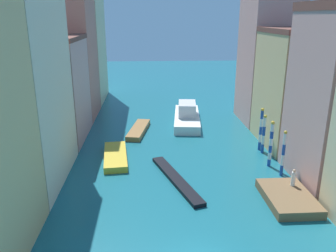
# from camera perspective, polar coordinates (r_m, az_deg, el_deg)

# --- Properties ---
(ground_plane) EXTENTS (154.00, 154.00, 0.00)m
(ground_plane) POSITION_cam_1_polar(r_m,az_deg,el_deg) (44.43, 0.45, -1.60)
(ground_plane) COLOR #196070
(building_left_1) EXTENTS (6.55, 12.16, 17.21)m
(building_left_1) POSITION_cam_1_polar(r_m,az_deg,el_deg) (32.78, -23.31, 5.54)
(building_left_1) COLOR beige
(building_left_1) RESTS_ON ground
(building_left_2) EXTENTS (6.55, 10.68, 12.56)m
(building_left_2) POSITION_cam_1_polar(r_m,az_deg,el_deg) (44.16, -18.07, 5.87)
(building_left_2) COLOR tan
(building_left_2) RESTS_ON ground
(building_left_3) EXTENTS (6.55, 9.46, 21.17)m
(building_left_3) POSITION_cam_1_polar(r_m,az_deg,el_deg) (53.25, -15.90, 12.67)
(building_left_3) COLOR #C6705B
(building_left_3) RESTS_ON ground
(building_left_4) EXTENTS (6.55, 12.21, 21.09)m
(building_left_4) POSITION_cam_1_polar(r_m,az_deg,el_deg) (64.13, -13.84, 13.56)
(building_left_4) COLOR beige
(building_left_4) RESTS_ON ground
(building_right_2) EXTENTS (6.55, 10.09, 13.52)m
(building_right_2) POSITION_cam_1_polar(r_m,az_deg,el_deg) (42.53, 20.10, 5.89)
(building_right_2) COLOR #DBB77A
(building_right_2) RESTS_ON ground
(building_right_3) EXTENTS (6.55, 8.79, 20.43)m
(building_right_3) POSITION_cam_1_polar(r_m,az_deg,el_deg) (50.89, 16.28, 12.01)
(building_right_3) COLOR tan
(building_right_3) RESTS_ON ground
(waterfront_dock) EXTENTS (3.75, 5.80, 0.75)m
(waterfront_dock) POSITION_cam_1_polar(r_m,az_deg,el_deg) (30.78, 19.31, -11.17)
(waterfront_dock) COLOR brown
(waterfront_dock) RESTS_ON ground
(person_on_dock) EXTENTS (0.36, 0.36, 1.51)m
(person_on_dock) POSITION_cam_1_polar(r_m,az_deg,el_deg) (31.81, 20.11, -8.11)
(person_on_dock) COLOR white
(person_on_dock) RESTS_ON waterfront_dock
(mooring_pole_0) EXTENTS (0.33, 0.33, 4.58)m
(mooring_pole_0) POSITION_cam_1_polar(r_m,az_deg,el_deg) (34.52, 18.61, -4.27)
(mooring_pole_0) COLOR #1E479E
(mooring_pole_0) RESTS_ON ground
(mooring_pole_1) EXTENTS (0.38, 0.38, 4.85)m
(mooring_pole_1) POSITION_cam_1_polar(r_m,az_deg,el_deg) (36.25, 16.71, -2.78)
(mooring_pole_1) COLOR #1E479E
(mooring_pole_1) RESTS_ON ground
(mooring_pole_2) EXTENTS (0.37, 0.37, 4.46)m
(mooring_pole_2) POSITION_cam_1_polar(r_m,az_deg,el_deg) (39.64, 15.61, -1.22)
(mooring_pole_2) COLOR #1E479E
(mooring_pole_2) RESTS_ON ground
(mooring_pole_3) EXTENTS (0.37, 0.37, 4.98)m
(mooring_pole_3) POSITION_cam_1_polar(r_m,az_deg,el_deg) (40.40, 15.18, -0.44)
(mooring_pole_3) COLOR #1E479E
(mooring_pole_3) RESTS_ON ground
(vaporetto_white) EXTENTS (4.63, 11.66, 3.01)m
(vaporetto_white) POSITION_cam_1_polar(r_m,az_deg,el_deg) (49.49, 3.16, 1.66)
(vaporetto_white) COLOR white
(vaporetto_white) RESTS_ON ground
(gondola_black) EXTENTS (4.23, 10.17, 0.37)m
(gondola_black) POSITION_cam_1_polar(r_m,az_deg,el_deg) (32.56, 1.32, -8.81)
(gondola_black) COLOR black
(gondola_black) RESTS_ON ground
(motorboat_0) EXTENTS (3.04, 7.52, 0.67)m
(motorboat_0) POSITION_cam_1_polar(r_m,az_deg,el_deg) (37.57, -8.73, -4.99)
(motorboat_0) COLOR gold
(motorboat_0) RESTS_ON ground
(motorboat_1) EXTENTS (3.16, 8.03, 0.63)m
(motorboat_1) POSITION_cam_1_polar(r_m,az_deg,el_deg) (45.88, -4.91, -0.61)
(motorboat_1) COLOR olive
(motorboat_1) RESTS_ON ground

